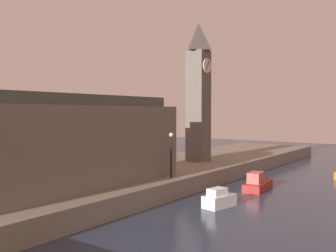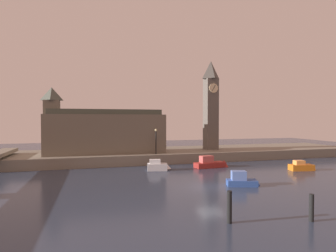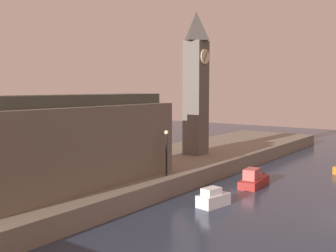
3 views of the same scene
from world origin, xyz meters
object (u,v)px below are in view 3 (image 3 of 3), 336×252
object	(u,v)px
streetlamp	(166,147)
boat_dinghy_red	(256,179)
clock_tower	(196,81)
parliament_hall	(67,142)
boat_ferry_white	(215,198)

from	to	relation	value
streetlamp	boat_dinghy_red	size ratio (longest dim) A/B	0.72
clock_tower	boat_dinghy_red	bearing A→B (deg)	-112.73
parliament_hall	streetlamp	distance (m)	8.42
parliament_hall	boat_ferry_white	size ratio (longest dim) A/B	5.36
clock_tower	boat_ferry_white	xyz separation A→B (m)	(-11.52, -8.99, -8.89)
parliament_hall	boat_dinghy_red	xyz separation A→B (m)	(14.72, -8.20, -4.33)
streetlamp	boat_ferry_white	xyz separation A→B (m)	(-0.79, -5.06, -3.30)
parliament_hall	boat_dinghy_red	bearing A→B (deg)	-29.11
clock_tower	boat_ferry_white	size ratio (longest dim) A/B	4.60
streetlamp	boat_dinghy_red	distance (m)	9.20
clock_tower	streetlamp	distance (m)	12.72
parliament_hall	boat_dinghy_red	distance (m)	17.39
parliament_hall	boat_ferry_white	xyz separation A→B (m)	(6.88, -8.38, -4.29)
streetlamp	boat_ferry_white	distance (m)	6.09
parliament_hall	streetlamp	world-z (taller)	parliament_hall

